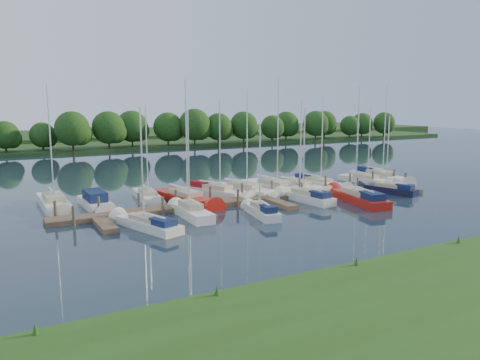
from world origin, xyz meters
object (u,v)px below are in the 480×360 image
motorboat (96,204)px  sailboat_s_2 (261,212)px  dock (268,199)px  sailboat_n_0 (54,205)px  sailboat_n_5 (245,192)px

motorboat → sailboat_s_2: sailboat_s_2 is taller
dock → sailboat_s_2: sailboat_s_2 is taller
motorboat → sailboat_s_2: size_ratio=0.87×
sailboat_n_0 → sailboat_s_2: 18.90m
sailboat_n_5 → sailboat_s_2: size_ratio=1.41×
sailboat_n_0 → sailboat_s_2: size_ratio=1.45×
sailboat_n_5 → motorboat: bearing=-25.9°
sailboat_n_5 → sailboat_n_0: bearing=-31.2°
sailboat_n_5 → dock: bearing=72.8°
sailboat_s_2 → motorboat: bearing=149.4°
dock → sailboat_n_0: sailboat_n_0 is taller
sailboat_n_5 → sailboat_s_2: (-3.27, -8.68, 0.05)m
sailboat_n_0 → motorboat: (3.32, -1.94, 0.10)m
sailboat_s_2 → sailboat_n_5: bearing=78.7°
dock → sailboat_s_2: size_ratio=5.04×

